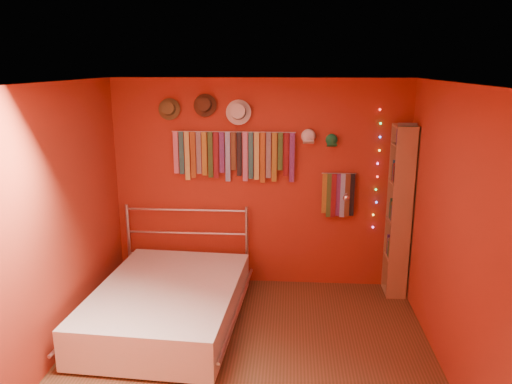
% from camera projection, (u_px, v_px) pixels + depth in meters
% --- Properties ---
extents(ground, '(3.50, 3.50, 0.00)m').
position_uv_depth(ground, '(247.00, 361.00, 4.59)').
color(ground, '#51391B').
rests_on(ground, ground).
extents(back_wall, '(3.50, 0.02, 2.50)m').
position_uv_depth(back_wall, '(260.00, 184.00, 5.97)').
color(back_wall, maroon).
rests_on(back_wall, ground).
extents(right_wall, '(0.02, 3.50, 2.50)m').
position_uv_depth(right_wall, '(456.00, 237.00, 4.16)').
color(right_wall, maroon).
rests_on(right_wall, ground).
extents(left_wall, '(0.02, 3.50, 2.50)m').
position_uv_depth(left_wall, '(50.00, 227.00, 4.40)').
color(left_wall, maroon).
rests_on(left_wall, ground).
extents(ceiling, '(3.50, 3.50, 0.02)m').
position_uv_depth(ceiling, '(246.00, 83.00, 3.97)').
color(ceiling, white).
rests_on(ceiling, back_wall).
extents(tie_rack, '(1.45, 0.03, 0.60)m').
position_uv_depth(tie_rack, '(234.00, 154.00, 5.83)').
color(tie_rack, '#BCBCC2').
rests_on(tie_rack, back_wall).
extents(small_tie_rack, '(0.40, 0.03, 0.54)m').
position_uv_depth(small_tie_rack, '(338.00, 194.00, 5.86)').
color(small_tie_rack, '#BCBCC2').
rests_on(small_tie_rack, back_wall).
extents(fedora_olive, '(0.25, 0.14, 0.25)m').
position_uv_depth(fedora_olive, '(169.00, 109.00, 5.73)').
color(fedora_olive, brown).
rests_on(fedora_olive, back_wall).
extents(fedora_brown, '(0.26, 0.14, 0.26)m').
position_uv_depth(fedora_brown, '(205.00, 105.00, 5.69)').
color(fedora_brown, '#462A19').
rests_on(fedora_brown, back_wall).
extents(fedora_white, '(0.29, 0.16, 0.29)m').
position_uv_depth(fedora_white, '(238.00, 112.00, 5.68)').
color(fedora_white, silver).
rests_on(fedora_white, back_wall).
extents(cap_white, '(0.17, 0.22, 0.17)m').
position_uv_depth(cap_white, '(308.00, 136.00, 5.73)').
color(cap_white, white).
rests_on(cap_white, back_wall).
extents(cap_green, '(0.16, 0.20, 0.16)m').
position_uv_depth(cap_green, '(331.00, 140.00, 5.72)').
color(cap_green, '#19733D').
rests_on(cap_green, back_wall).
extents(fairy_lights, '(0.05, 0.02, 1.42)m').
position_uv_depth(fairy_lights, '(377.00, 170.00, 5.79)').
color(fairy_lights, '#FF3333').
rests_on(fairy_lights, back_wall).
extents(reading_lamp, '(0.08, 0.33, 0.10)m').
position_uv_depth(reading_lamp, '(346.00, 197.00, 5.67)').
color(reading_lamp, '#BCBCC2').
rests_on(reading_lamp, back_wall).
extents(bookshelf, '(0.25, 0.34, 2.00)m').
position_uv_depth(bookshelf, '(403.00, 211.00, 5.70)').
color(bookshelf, '#A26A49').
rests_on(bookshelf, ground).
extents(bed, '(1.62, 2.10, 0.99)m').
position_uv_depth(bed, '(168.00, 304.00, 5.18)').
color(bed, '#BCBCC2').
rests_on(bed, ground).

